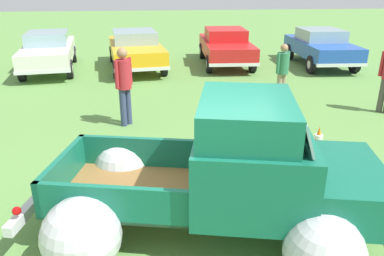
% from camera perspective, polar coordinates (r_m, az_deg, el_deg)
% --- Properties ---
extents(ground_plane, '(80.00, 80.00, 0.00)m').
position_cam_1_polar(ground_plane, '(5.53, 1.39, -14.72)').
color(ground_plane, '#609347').
extents(vintage_pickup_truck, '(4.92, 3.50, 1.96)m').
position_cam_1_polar(vintage_pickup_truck, '(5.11, 5.85, -8.07)').
color(vintage_pickup_truck, black).
rests_on(vintage_pickup_truck, ground).
extents(show_car_0, '(2.35, 4.76, 1.43)m').
position_cam_1_polar(show_car_0, '(15.56, -20.83, 10.97)').
color(show_car_0, black).
rests_on(show_car_0, ground).
extents(show_car_1, '(2.45, 4.79, 1.43)m').
position_cam_1_polar(show_car_1, '(15.12, -8.55, 11.85)').
color(show_car_1, black).
rests_on(show_car_1, ground).
extents(show_car_2, '(2.00, 4.41, 1.43)m').
position_cam_1_polar(show_car_2, '(15.67, 5.10, 12.33)').
color(show_car_2, black).
rests_on(show_car_2, ground).
extents(show_car_3, '(2.00, 4.20, 1.43)m').
position_cam_1_polar(show_car_3, '(16.29, 18.86, 11.63)').
color(show_car_3, black).
rests_on(show_car_3, ground).
extents(spectator_1, '(0.49, 0.47, 1.61)m').
position_cam_1_polar(spectator_1, '(11.09, 13.50, 8.67)').
color(spectator_1, gray).
rests_on(spectator_1, ground).
extents(spectator_2, '(0.48, 0.48, 1.85)m').
position_cam_1_polar(spectator_2, '(8.94, -10.24, 6.92)').
color(spectator_2, navy).
rests_on(spectator_2, ground).
extents(lane_cone_0, '(0.36, 0.36, 0.63)m').
position_cam_1_polar(lane_cone_0, '(7.79, 18.47, -1.98)').
color(lane_cone_0, black).
rests_on(lane_cone_0, ground).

